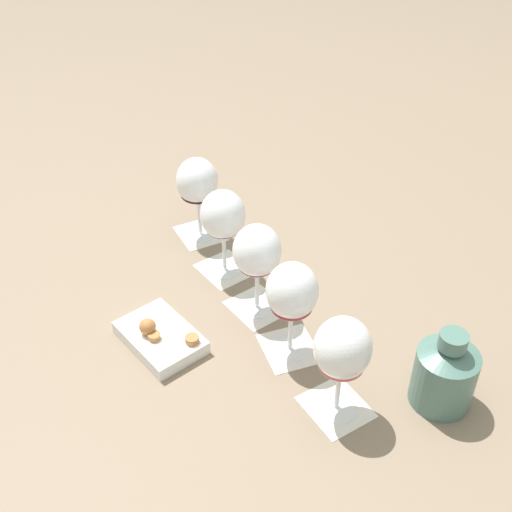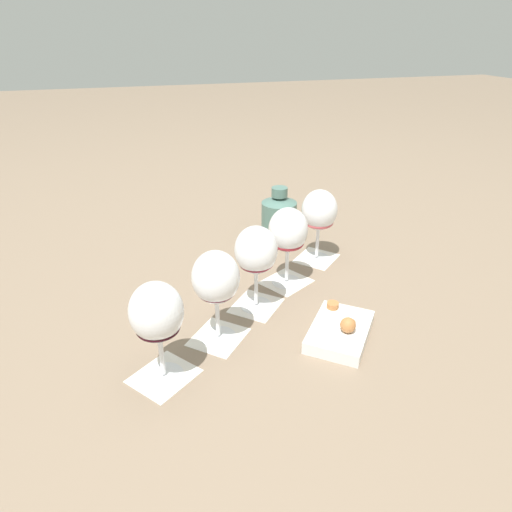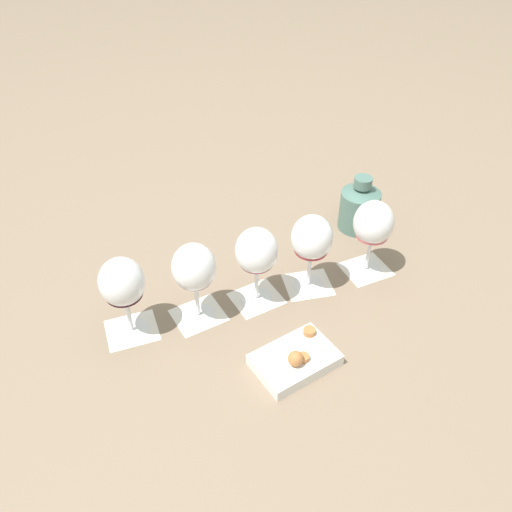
{
  "view_description": "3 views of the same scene",
  "coord_description": "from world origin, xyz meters",
  "px_view_note": "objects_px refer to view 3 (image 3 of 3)",
  "views": [
    {
      "loc": [
        -0.17,
        0.9,
        0.82
      ],
      "look_at": [
        0.0,
        -0.0,
        0.12
      ],
      "focal_mm": 45.0,
      "sensor_mm": 36.0,
      "label": 1
    },
    {
      "loc": [
        0.8,
        -0.24,
        0.55
      ],
      "look_at": [
        0.0,
        -0.0,
        0.12
      ],
      "focal_mm": 32.0,
      "sensor_mm": 36.0,
      "label": 2
    },
    {
      "loc": [
        0.82,
        0.26,
        0.83
      ],
      "look_at": [
        0.0,
        -0.0,
        0.12
      ],
      "focal_mm": 38.0,
      "sensor_mm": 36.0,
      "label": 3
    }
  ],
  "objects_px": {
    "wine_glass_0": "(373,226)",
    "snack_dish": "(295,359)",
    "wine_glass_3": "(194,270)",
    "wine_glass_4": "(122,285)",
    "wine_glass_1": "(312,240)",
    "wine_glass_2": "(258,255)",
    "ceramic_vase": "(360,206)"
  },
  "relations": [
    {
      "from": "wine_glass_0",
      "to": "snack_dish",
      "type": "height_order",
      "value": "wine_glass_0"
    },
    {
      "from": "wine_glass_3",
      "to": "snack_dish",
      "type": "relative_size",
      "value": 0.98
    },
    {
      "from": "snack_dish",
      "to": "wine_glass_4",
      "type": "bearing_deg",
      "value": -87.38
    },
    {
      "from": "wine_glass_1",
      "to": "wine_glass_2",
      "type": "relative_size",
      "value": 1.0
    },
    {
      "from": "wine_glass_1",
      "to": "wine_glass_2",
      "type": "distance_m",
      "value": 0.12
    },
    {
      "from": "wine_glass_2",
      "to": "wine_glass_3",
      "type": "height_order",
      "value": "same"
    },
    {
      "from": "ceramic_vase",
      "to": "snack_dish",
      "type": "height_order",
      "value": "ceramic_vase"
    },
    {
      "from": "wine_glass_0",
      "to": "ceramic_vase",
      "type": "distance_m",
      "value": 0.18
    },
    {
      "from": "wine_glass_2",
      "to": "ceramic_vase",
      "type": "bearing_deg",
      "value": 154.2
    },
    {
      "from": "wine_glass_1",
      "to": "ceramic_vase",
      "type": "relative_size",
      "value": 1.27
    },
    {
      "from": "wine_glass_3",
      "to": "wine_glass_4",
      "type": "bearing_deg",
      "value": -54.54
    },
    {
      "from": "wine_glass_3",
      "to": "snack_dish",
      "type": "height_order",
      "value": "wine_glass_3"
    },
    {
      "from": "snack_dish",
      "to": "wine_glass_2",
      "type": "bearing_deg",
      "value": -140.72
    },
    {
      "from": "wine_glass_4",
      "to": "ceramic_vase",
      "type": "bearing_deg",
      "value": 142.65
    },
    {
      "from": "wine_glass_0",
      "to": "wine_glass_1",
      "type": "distance_m",
      "value": 0.15
    },
    {
      "from": "wine_glass_4",
      "to": "ceramic_vase",
      "type": "height_order",
      "value": "wine_glass_4"
    },
    {
      "from": "wine_glass_4",
      "to": "snack_dish",
      "type": "xyz_separation_m",
      "value": [
        -0.02,
        0.34,
        -0.11
      ]
    },
    {
      "from": "wine_glass_4",
      "to": "snack_dish",
      "type": "height_order",
      "value": "wine_glass_4"
    },
    {
      "from": "wine_glass_3",
      "to": "wine_glass_2",
      "type": "bearing_deg",
      "value": 128.42
    },
    {
      "from": "wine_glass_4",
      "to": "ceramic_vase",
      "type": "relative_size",
      "value": 1.27
    },
    {
      "from": "wine_glass_3",
      "to": "ceramic_vase",
      "type": "relative_size",
      "value": 1.27
    },
    {
      "from": "wine_glass_2",
      "to": "ceramic_vase",
      "type": "distance_m",
      "value": 0.38
    },
    {
      "from": "wine_glass_3",
      "to": "wine_glass_4",
      "type": "height_order",
      "value": "same"
    },
    {
      "from": "wine_glass_0",
      "to": "ceramic_vase",
      "type": "relative_size",
      "value": 1.27
    },
    {
      "from": "wine_glass_1",
      "to": "wine_glass_3",
      "type": "height_order",
      "value": "same"
    },
    {
      "from": "wine_glass_0",
      "to": "wine_glass_1",
      "type": "xyz_separation_m",
      "value": [
        0.09,
        -0.12,
        -0.0
      ]
    },
    {
      "from": "wine_glass_2",
      "to": "snack_dish",
      "type": "height_order",
      "value": "wine_glass_2"
    },
    {
      "from": "wine_glass_0",
      "to": "wine_glass_4",
      "type": "xyz_separation_m",
      "value": [
        0.34,
        -0.43,
        -0.0
      ]
    },
    {
      "from": "ceramic_vase",
      "to": "wine_glass_1",
      "type": "bearing_deg",
      "value": -14.9
    },
    {
      "from": "wine_glass_0",
      "to": "ceramic_vase",
      "type": "xyz_separation_m",
      "value": [
        -0.16,
        -0.05,
        -0.06
      ]
    },
    {
      "from": "wine_glass_0",
      "to": "snack_dish",
      "type": "relative_size",
      "value": 0.98
    },
    {
      "from": "wine_glass_3",
      "to": "wine_glass_0",
      "type": "bearing_deg",
      "value": 129.0
    }
  ]
}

